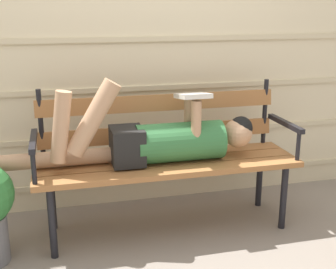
{
  "coord_description": "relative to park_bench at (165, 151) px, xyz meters",
  "views": [
    {
      "loc": [
        -0.67,
        -2.48,
        1.44
      ],
      "look_at": [
        0.0,
        0.15,
        0.66
      ],
      "focal_mm": 47.73,
      "sensor_mm": 36.0,
      "label": 1
    }
  ],
  "objects": [
    {
      "name": "house_siding",
      "position": [
        0.0,
        0.46,
        0.69
      ],
      "size": [
        5.01,
        0.08,
        2.43
      ],
      "color": "beige",
      "rests_on": "ground"
    },
    {
      "name": "park_bench",
      "position": [
        0.0,
        0.0,
        0.0
      ],
      "size": [
        1.69,
        0.49,
        0.94
      ],
      "color": "#9E6638",
      "rests_on": "ground"
    },
    {
      "name": "reclining_person",
      "position": [
        -0.08,
        -0.07,
        0.11
      ],
      "size": [
        1.78,
        0.25,
        0.57
      ],
      "color": "#33703D"
    },
    {
      "name": "ground_plane",
      "position": [
        0.0,
        -0.22,
        -0.52
      ],
      "size": [
        12.0,
        12.0,
        0.0
      ],
      "primitive_type": "plane",
      "color": "gray"
    }
  ]
}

